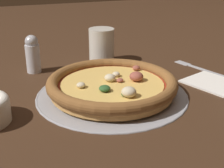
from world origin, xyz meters
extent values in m
plane|color=#3D2616|center=(0.00, 0.00, 0.00)|extent=(3.00, 3.00, 0.00)
cylinder|color=#9E9EA3|center=(0.00, 0.00, 0.00)|extent=(0.33, 0.33, 0.00)
torus|color=#9E9EA3|center=(0.00, 0.00, 0.00)|extent=(0.34, 0.34, 0.01)
cylinder|color=tan|center=(0.00, 0.00, 0.02)|extent=(0.27, 0.27, 0.02)
torus|color=brown|center=(0.00, 0.00, 0.03)|extent=(0.29, 0.29, 0.03)
cylinder|color=#A32D19|center=(0.00, 0.00, 0.03)|extent=(0.24, 0.24, 0.00)
cylinder|color=#E5B75B|center=(0.00, 0.00, 0.03)|extent=(0.23, 0.23, 0.00)
ellipsoid|color=beige|center=(-0.01, 0.08, 0.04)|extent=(0.03, 0.03, 0.02)
ellipsoid|color=#2D5628|center=(0.00, 0.08, 0.03)|extent=(0.02, 0.02, 0.01)
ellipsoid|color=#994C3D|center=(-0.02, 0.00, 0.03)|extent=(0.02, 0.02, 0.01)
ellipsoid|color=#994C3D|center=(-0.06, 0.01, 0.04)|extent=(0.03, 0.03, 0.02)
ellipsoid|color=#2D5628|center=(0.03, 0.04, 0.04)|extent=(0.03, 0.03, 0.01)
ellipsoid|color=#994C3D|center=(-0.09, -0.06, 0.04)|extent=(0.03, 0.03, 0.01)
ellipsoid|color=beige|center=(-0.02, -0.03, 0.04)|extent=(0.02, 0.02, 0.01)
ellipsoid|color=beige|center=(0.00, -0.01, 0.04)|extent=(0.03, 0.03, 0.02)
ellipsoid|color=beige|center=(0.07, 0.00, 0.04)|extent=(0.03, 0.03, 0.01)
cylinder|color=silver|center=(-0.06, -0.23, 0.05)|extent=(0.07, 0.07, 0.10)
cube|color=white|center=(-0.26, 0.03, 0.00)|extent=(0.15, 0.16, 0.01)
cube|color=#B7B7BC|center=(-0.30, -0.05, 0.00)|extent=(0.05, 0.13, 0.00)
cube|color=#B7B7BC|center=(-0.27, -0.14, 0.00)|extent=(0.03, 0.05, 0.00)
cylinder|color=silver|center=(0.14, -0.22, 0.04)|extent=(0.04, 0.04, 0.08)
sphere|color=#B2B2B7|center=(0.14, -0.22, 0.08)|extent=(0.03, 0.03, 0.03)
camera|label=1|loc=(0.23, 0.60, 0.29)|focal=50.00mm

